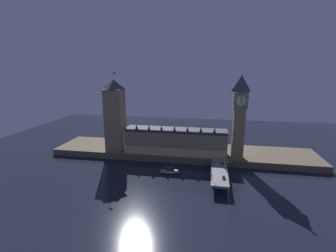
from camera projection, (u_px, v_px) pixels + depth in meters
ground_plane at (176, 173)px, 174.55m from camera, size 400.00×400.00×0.00m
embankment at (182, 152)px, 211.29m from camera, size 220.00×42.00×5.35m
parliament_hall at (176, 141)px, 199.07m from camera, size 82.21×16.36×24.43m
clock_tower at (239, 114)px, 182.46m from camera, size 10.60×10.71×65.00m
victoria_tower at (115, 115)px, 203.72m from camera, size 14.68×14.68×65.36m
bridge at (219, 173)px, 163.46m from camera, size 10.79×46.00×6.71m
car_northbound_lead at (216, 164)px, 172.94m from camera, size 1.86×4.08×1.50m
car_southbound_lead at (224, 177)px, 150.79m from camera, size 1.88×3.94×1.49m
car_southbound_trail at (222, 163)px, 173.71m from camera, size 2.04×3.86×1.34m
pedestrian_near_rail at (212, 175)px, 153.18m from camera, size 0.38×0.38×1.85m
pedestrian_mid_walk at (227, 171)px, 160.56m from camera, size 0.38×0.38×1.76m
pedestrian_far_rail at (212, 162)px, 174.52m from camera, size 0.38×0.38×1.67m
street_lamp_near at (212, 173)px, 148.76m from camera, size 1.34×0.60×7.13m
street_lamp_mid at (228, 165)px, 161.08m from camera, size 1.34×0.60×7.04m
street_lamp_far at (212, 157)px, 177.05m from camera, size 1.34×0.60×6.48m
boat_upstream at (170, 171)px, 173.96m from camera, size 14.48×7.01×4.65m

